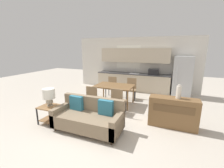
{
  "coord_description": "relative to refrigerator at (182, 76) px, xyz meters",
  "views": [
    {
      "loc": [
        1.83,
        -3.14,
        2.15
      ],
      "look_at": [
        -0.03,
        1.5,
        0.95
      ],
      "focal_mm": 24.0,
      "sensor_mm": 36.0,
      "label": 1
    }
  ],
  "objects": [
    {
      "name": "credenza",
      "position": [
        -0.33,
        -3.19,
        -0.49
      ],
      "size": [
        1.28,
        0.4,
        0.84
      ],
      "color": "brown",
      "rests_on": "ground_plane"
    },
    {
      "name": "dining_chair_near_right",
      "position": [
        -2.01,
        -2.98,
        -0.41
      ],
      "size": [
        0.44,
        0.44,
        0.9
      ],
      "rotation": [
        0.0,
        0.0,
        3.08
      ],
      "color": "#997A56",
      "rests_on": "ground_plane"
    },
    {
      "name": "couch",
      "position": [
        -2.41,
        -4.18,
        -0.56
      ],
      "size": [
        1.83,
        0.8,
        0.85
      ],
      "color": "#3D2D1E",
      "rests_on": "ground_plane"
    },
    {
      "name": "refrigerator",
      "position": [
        0.0,
        0.0,
        0.0
      ],
      "size": [
        0.8,
        0.72,
        1.81
      ],
      "color": "#B7BABC",
      "rests_on": "ground_plane"
    },
    {
      "name": "side_table",
      "position": [
        -3.68,
        -4.29,
        -0.56
      ],
      "size": [
        0.51,
        0.51,
        0.52
      ],
      "color": "olive",
      "rests_on": "ground_plane"
    },
    {
      "name": "kitchen_counter",
      "position": [
        -2.28,
        0.09,
        -0.06
      ],
      "size": [
        3.7,
        0.65,
        2.15
      ],
      "color": "beige",
      "rests_on": "ground_plane"
    },
    {
      "name": "vase",
      "position": [
        -0.24,
        -3.19,
        0.11
      ],
      "size": [
        0.13,
        0.13,
        0.38
      ],
      "color": "beige",
      "rests_on": "credenza"
    },
    {
      "name": "table_lamp",
      "position": [
        -3.68,
        -4.25,
        -0.07
      ],
      "size": [
        0.34,
        0.34,
        0.51
      ],
      "color": "#B2A893",
      "rests_on": "side_table"
    },
    {
      "name": "wall_back",
      "position": [
        -2.3,
        0.39,
        0.45
      ],
      "size": [
        6.4,
        0.07,
        2.7
      ],
      "color": "silver",
      "rests_on": "ground_plane"
    },
    {
      "name": "dining_chair_far_right",
      "position": [
        -2.02,
        -1.28,
        -0.41
      ],
      "size": [
        0.47,
        0.47,
        0.9
      ],
      "rotation": [
        0.0,
        0.0,
        0.14
      ],
      "color": "#997A56",
      "rests_on": "ground_plane"
    },
    {
      "name": "dining_chair_far_left",
      "position": [
        -2.92,
        -1.33,
        -0.41
      ],
      "size": [
        0.43,
        0.43,
        0.9
      ],
      "rotation": [
        0.0,
        0.0,
        -0.02
      ],
      "color": "#997A56",
      "rests_on": "ground_plane"
    },
    {
      "name": "ground_plane",
      "position": [
        -2.3,
        -4.24,
        -0.91
      ],
      "size": [
        20.0,
        20.0,
        0.0
      ],
      "primitive_type": "plane",
      "color": "beige"
    },
    {
      "name": "dining_table",
      "position": [
        -2.47,
        -2.17,
        -0.21
      ],
      "size": [
        1.44,
        0.96,
        0.76
      ],
      "color": "brown",
      "rests_on": "ground_plane"
    },
    {
      "name": "dining_chair_near_left",
      "position": [
        -2.92,
        -3.01,
        -0.41
      ],
      "size": [
        0.44,
        0.44,
        0.9
      ],
      "rotation": [
        0.0,
        0.0,
        3.2
      ],
      "color": "#997A56",
      "rests_on": "ground_plane"
    }
  ]
}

